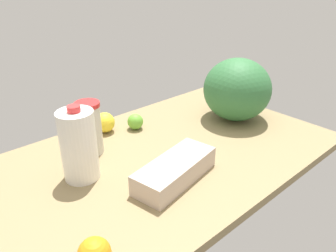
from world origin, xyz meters
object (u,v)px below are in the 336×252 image
at_px(milk_jug, 79,145).
at_px(lemon_by_jug, 105,122).
at_px(tumbler_cup, 90,128).
at_px(egg_carton, 175,170).
at_px(lime_near_front, 135,122).
at_px(watermelon, 237,89).

height_order(milk_jug, lemon_by_jug, milk_jug).
xyz_separation_m(tumbler_cup, egg_carton, (0.10, -0.32, -0.06)).
distance_m(lemon_by_jug, lime_near_front, 0.12).
xyz_separation_m(milk_jug, egg_carton, (0.20, -0.20, -0.08)).
distance_m(tumbler_cup, lime_near_front, 0.24).
relative_size(milk_jug, lemon_by_jug, 3.00).
height_order(watermelon, lemon_by_jug, watermelon).
height_order(milk_jug, egg_carton, milk_jug).
bearing_deg(watermelon, egg_carton, -162.33).
xyz_separation_m(milk_jug, lime_near_front, (0.33, 0.16, -0.08)).
distance_m(tumbler_cup, lemon_by_jug, 0.17).
relative_size(tumbler_cup, lemon_by_jug, 2.37).
bearing_deg(lemon_by_jug, tumbler_cup, -138.80).
distance_m(milk_jug, lime_near_front, 0.37).
bearing_deg(milk_jug, watermelon, -3.55).
height_order(watermelon, lime_near_front, watermelon).
relative_size(tumbler_cup, milk_jug, 0.79).
bearing_deg(watermelon, milk_jug, 176.45).
bearing_deg(watermelon, lemon_by_jug, 151.63).
bearing_deg(egg_carton, lemon_by_jug, 76.99).
xyz_separation_m(watermelon, milk_jug, (-0.71, 0.04, -0.02)).
xyz_separation_m(watermelon, lime_near_front, (-0.38, 0.20, -0.10)).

